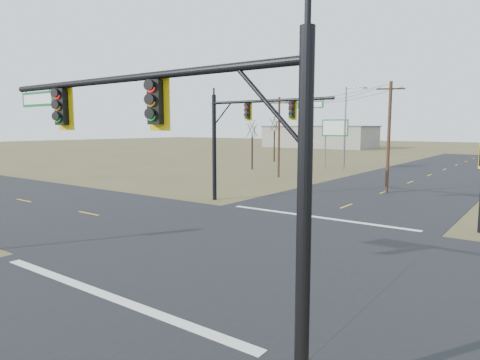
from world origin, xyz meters
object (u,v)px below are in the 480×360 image
mast_arm_near (166,133)px  bare_tree_b (274,123)px  utility_pole_far (279,136)px  bare_tree_a (252,128)px  mast_arm_far (245,125)px  utility_pole_near (389,136)px  highway_sign (335,134)px  streetlight_c (347,122)px

mast_arm_near → bare_tree_b: bare_tree_b is taller
utility_pole_far → bare_tree_a: utility_pole_far is taller
mast_arm_near → bare_tree_a: mast_arm_near is taller
mast_arm_far → bare_tree_a: 25.06m
mast_arm_far → bare_tree_a: bearing=116.5°
mast_arm_near → utility_pole_near: 28.26m
bare_tree_b → bare_tree_a: bearing=-70.7°
utility_pole_near → bare_tree_a: 22.74m
utility_pole_near → bare_tree_a: (-20.42, 9.99, 0.53)m
utility_pole_far → bare_tree_b: bearing=123.1°
mast_arm_far → highway_sign: 27.15m
bare_tree_a → mast_arm_far: bearing=-56.3°
mast_arm_near → mast_arm_far: bearing=103.9°
streetlight_c → bare_tree_b: size_ratio=1.43×
mast_arm_near → highway_sign: bearing=92.8°
utility_pole_near → highway_sign: (-11.68, 15.78, -0.22)m
utility_pole_near → utility_pole_far: (-13.10, 4.49, -0.23)m
mast_arm_near → mast_arm_far: 19.90m
utility_pole_near → bare_tree_b: utility_pole_near is taller
utility_pole_far → streetlight_c: size_ratio=0.79×
streetlight_c → utility_pole_far: bearing=-111.1°
utility_pole_near → mast_arm_near: bearing=-82.9°
bare_tree_b → streetlight_c: bearing=-8.8°
mast_arm_near → highway_sign: 46.38m
bare_tree_b → mast_arm_far: bearing=-61.2°
mast_arm_far → utility_pole_far: size_ratio=1.11×
mast_arm_near → streetlight_c: streetlight_c is taller
mast_arm_near → bare_tree_a: 44.93m
highway_sign → utility_pole_far: bearing=-103.3°
bare_tree_b → mast_arm_near: bearing=-60.7°
mast_arm_far → utility_pole_near: size_ratio=1.06×
utility_pole_near → streetlight_c: size_ratio=0.84×
mast_arm_far → highway_sign: bearing=93.7°
utility_pole_near → highway_sign: 19.64m
mast_arm_near → utility_pole_near: size_ratio=1.15×
utility_pole_far → streetlight_c: (1.08, 15.85, 1.59)m
highway_sign → streetlight_c: 4.83m
mast_arm_near → streetlight_c: bearing=91.4°
utility_pole_far → mast_arm_near: bearing=-62.9°
bare_tree_a → bare_tree_b: 13.09m
mast_arm_near → bare_tree_b: size_ratio=1.38×
utility_pole_near → highway_sign: bearing=126.5°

